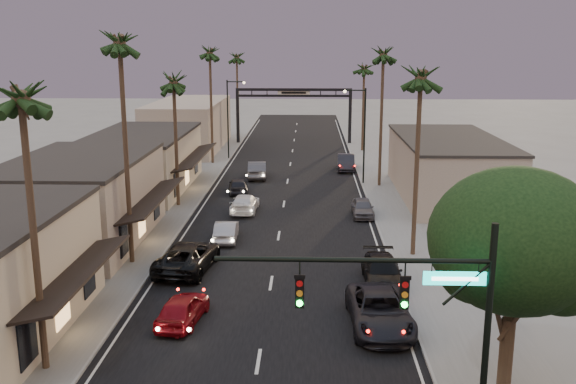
# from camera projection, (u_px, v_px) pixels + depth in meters

# --- Properties ---
(ground) EXTENTS (200.00, 200.00, 0.00)m
(ground) POSITION_uv_depth(u_px,v_px,m) (285.00, 196.00, 56.04)
(ground) COLOR slate
(ground) RESTS_ON ground
(road) EXTENTS (14.00, 120.00, 0.02)m
(road) POSITION_uv_depth(u_px,v_px,m) (287.00, 183.00, 60.91)
(road) COLOR black
(road) RESTS_ON ground
(sidewalk_left) EXTENTS (5.00, 92.00, 0.12)m
(sidewalk_left) POSITION_uv_depth(u_px,v_px,m) (200.00, 168.00, 68.02)
(sidewalk_left) COLOR slate
(sidewalk_left) RESTS_ON ground
(sidewalk_right) EXTENTS (5.00, 92.00, 0.12)m
(sidewalk_right) POSITION_uv_depth(u_px,v_px,m) (380.00, 169.00, 67.40)
(sidewalk_right) COLOR slate
(sidewalk_right) RESTS_ON ground
(storefront_mid) EXTENTS (8.00, 14.00, 5.50)m
(storefront_mid) POSITION_uv_depth(u_px,v_px,m) (80.00, 203.00, 42.21)
(storefront_mid) COLOR gray
(storefront_mid) RESTS_ON ground
(storefront_far) EXTENTS (8.00, 16.00, 5.00)m
(storefront_far) POSITION_uv_depth(u_px,v_px,m) (142.00, 163.00, 57.85)
(storefront_far) COLOR #C2B494
(storefront_far) RESTS_ON ground
(storefront_dist) EXTENTS (8.00, 20.00, 6.00)m
(storefront_dist) POSITION_uv_depth(u_px,v_px,m) (189.00, 125.00, 80.12)
(storefront_dist) COLOR gray
(storefront_dist) RESTS_ON ground
(building_right) EXTENTS (8.00, 18.00, 5.00)m
(building_right) POSITION_uv_depth(u_px,v_px,m) (448.00, 169.00, 55.02)
(building_right) COLOR gray
(building_right) RESTS_ON ground
(traffic_signal) EXTENTS (8.51, 0.22, 7.80)m
(traffic_signal) POSITION_uv_depth(u_px,v_px,m) (426.00, 308.00, 19.66)
(traffic_signal) COLOR black
(traffic_signal) RESTS_ON ground
(corner_tree) EXTENTS (6.20, 6.20, 8.80)m
(corner_tree) POSITION_uv_depth(u_px,v_px,m) (518.00, 247.00, 22.69)
(corner_tree) COLOR #38281C
(corner_tree) RESTS_ON ground
(arch) EXTENTS (15.20, 0.40, 7.27)m
(arch) POSITION_uv_depth(u_px,v_px,m) (294.00, 102.00, 83.99)
(arch) COLOR black
(arch) RESTS_ON ground
(streetlight_right) EXTENTS (2.13, 0.30, 9.00)m
(streetlight_right) POSITION_uv_depth(u_px,v_px,m) (362.00, 128.00, 59.48)
(streetlight_right) COLOR black
(streetlight_right) RESTS_ON ground
(streetlight_left) EXTENTS (2.13, 0.30, 9.00)m
(streetlight_left) POSITION_uv_depth(u_px,v_px,m) (230.00, 113.00, 72.59)
(streetlight_left) COLOR black
(streetlight_left) RESTS_ON ground
(palm_la) EXTENTS (3.20, 3.20, 13.20)m
(palm_la) POSITION_uv_depth(u_px,v_px,m) (20.00, 87.00, 23.55)
(palm_la) COLOR #38281C
(palm_la) RESTS_ON ground
(palm_lb) EXTENTS (3.20, 3.20, 15.20)m
(palm_lb) POSITION_uv_depth(u_px,v_px,m) (119.00, 36.00, 35.77)
(palm_lb) COLOR #38281C
(palm_lb) RESTS_ON ground
(palm_lc) EXTENTS (3.20, 3.20, 12.20)m
(palm_lc) POSITION_uv_depth(u_px,v_px,m) (173.00, 76.00, 50.06)
(palm_lc) COLOR #38281C
(palm_lc) RESTS_ON ground
(palm_ld) EXTENTS (3.20, 3.20, 14.20)m
(palm_ld) POSITION_uv_depth(u_px,v_px,m) (210.00, 49.00, 68.12)
(palm_ld) COLOR #38281C
(palm_ld) RESTS_ON ground
(palm_ra) EXTENTS (3.20, 3.20, 13.20)m
(palm_ra) POSITION_uv_depth(u_px,v_px,m) (421.00, 70.00, 37.60)
(palm_ra) COLOR #38281C
(palm_ra) RESTS_ON ground
(palm_rb) EXTENTS (3.20, 3.20, 14.20)m
(palm_rb) POSITION_uv_depth(u_px,v_px,m) (384.00, 50.00, 56.85)
(palm_rb) COLOR #38281C
(palm_rb) RESTS_ON ground
(palm_rc) EXTENTS (3.20, 3.20, 12.20)m
(palm_rc) POSITION_uv_depth(u_px,v_px,m) (364.00, 65.00, 76.76)
(palm_rc) COLOR #38281C
(palm_rc) RESTS_ON ground
(palm_far) EXTENTS (3.20, 3.20, 13.20)m
(palm_far) POSITION_uv_depth(u_px,v_px,m) (237.00, 55.00, 90.72)
(palm_far) COLOR #38281C
(palm_far) RESTS_ON ground
(oncoming_red) EXTENTS (2.26, 4.41, 1.44)m
(oncoming_red) POSITION_uv_depth(u_px,v_px,m) (183.00, 308.00, 30.43)
(oncoming_red) COLOR maroon
(oncoming_red) RESTS_ON ground
(oncoming_pickup) EXTENTS (3.49, 6.30, 1.67)m
(oncoming_pickup) POSITION_uv_depth(u_px,v_px,m) (188.00, 256.00, 37.50)
(oncoming_pickup) COLOR black
(oncoming_pickup) RESTS_ON ground
(oncoming_silver) EXTENTS (1.59, 4.15, 1.35)m
(oncoming_silver) POSITION_uv_depth(u_px,v_px,m) (226.00, 231.00, 43.20)
(oncoming_silver) COLOR #9B9BA0
(oncoming_silver) RESTS_ON ground
(oncoming_white) EXTENTS (2.12, 4.88, 1.40)m
(oncoming_white) POSITION_uv_depth(u_px,v_px,m) (245.00, 203.00, 50.53)
(oncoming_white) COLOR silver
(oncoming_white) RESTS_ON ground
(oncoming_dgrey) EXTENTS (2.15, 4.25, 1.39)m
(oncoming_dgrey) POSITION_uv_depth(u_px,v_px,m) (238.00, 186.00, 56.82)
(oncoming_dgrey) COLOR black
(oncoming_dgrey) RESTS_ON ground
(oncoming_grey_far) EXTENTS (2.13, 5.15, 1.66)m
(oncoming_grey_far) POSITION_uv_depth(u_px,v_px,m) (257.00, 170.00, 63.30)
(oncoming_grey_far) COLOR #454549
(oncoming_grey_far) RESTS_ON ground
(curbside_near) EXTENTS (3.00, 6.08, 1.66)m
(curbside_near) POSITION_uv_depth(u_px,v_px,m) (380.00, 311.00, 29.92)
(curbside_near) COLOR black
(curbside_near) RESTS_ON ground
(curbside_black) EXTENTS (2.08, 5.09, 1.48)m
(curbside_black) POSITION_uv_depth(u_px,v_px,m) (382.00, 272.00, 35.27)
(curbside_black) COLOR black
(curbside_black) RESTS_ON ground
(curbside_grey) EXTENTS (1.61, 4.01, 1.37)m
(curbside_grey) POSITION_uv_depth(u_px,v_px,m) (363.00, 208.00, 49.23)
(curbside_grey) COLOR #4E4E53
(curbside_grey) RESTS_ON ground
(curbside_far) EXTENTS (1.93, 5.06, 1.65)m
(curbside_far) POSITION_uv_depth(u_px,v_px,m) (346.00, 162.00, 67.15)
(curbside_far) COLOR black
(curbside_far) RESTS_ON ground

